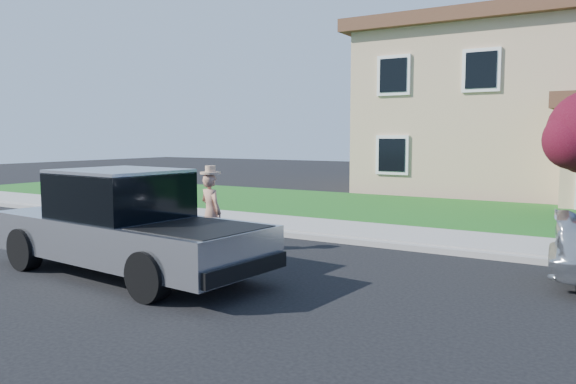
% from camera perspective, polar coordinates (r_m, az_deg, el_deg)
% --- Properties ---
extents(ground, '(80.00, 80.00, 0.00)m').
position_cam_1_polar(ground, '(9.96, -3.47, -7.68)').
color(ground, black).
rests_on(ground, ground).
extents(curb, '(40.00, 0.20, 0.12)m').
position_cam_1_polar(curb, '(11.98, 8.50, -5.17)').
color(curb, gray).
rests_on(curb, ground).
extents(sidewalk, '(40.00, 2.00, 0.15)m').
position_cam_1_polar(sidewalk, '(12.98, 10.39, -4.29)').
color(sidewalk, gray).
rests_on(sidewalk, ground).
extents(lawn, '(40.00, 7.00, 0.10)m').
position_cam_1_polar(lawn, '(17.22, 15.75, -2.06)').
color(lawn, '#175117').
rests_on(lawn, ground).
extents(house, '(14.00, 11.30, 6.85)m').
position_cam_1_polar(house, '(24.72, 21.61, 7.27)').
color(house, tan).
rests_on(house, ground).
extents(pickup_truck, '(5.47, 2.29, 1.75)m').
position_cam_1_polar(pickup_truck, '(9.72, -16.22, -3.30)').
color(pickup_truck, black).
rests_on(pickup_truck, ground).
extents(woman, '(0.65, 0.52, 1.72)m').
position_cam_1_polar(woman, '(11.39, -7.83, -1.88)').
color(woman, tan).
rests_on(woman, ground).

